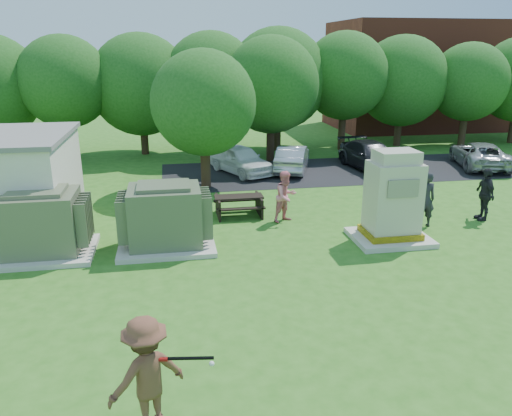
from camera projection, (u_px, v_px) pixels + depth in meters
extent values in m
plane|color=#2D6619|center=(284.00, 308.00, 12.16)|extent=(120.00, 120.00, 0.00)
cube|color=maroon|center=(431.00, 75.00, 39.21)|extent=(15.00, 8.00, 8.00)
cube|color=#232326|center=(357.00, 170.00, 25.97)|extent=(20.00, 6.00, 0.01)
cube|color=beige|center=(45.00, 252.00, 15.29)|extent=(3.00, 2.40, 0.15)
cube|color=#5A6346|center=(41.00, 222.00, 14.99)|extent=(2.20, 1.80, 1.80)
cube|color=#5A6346|center=(36.00, 192.00, 14.70)|extent=(1.60, 1.30, 0.12)
cube|color=#5A6346|center=(84.00, 219.00, 15.19)|extent=(0.32, 1.50, 1.35)
cube|color=beige|center=(167.00, 244.00, 15.90)|extent=(3.00, 2.40, 0.15)
cube|color=#515D41|center=(165.00, 216.00, 15.60)|extent=(2.20, 1.80, 1.80)
cube|color=#515D41|center=(163.00, 186.00, 15.30)|extent=(1.60, 1.30, 0.12)
cube|color=#515D41|center=(123.00, 217.00, 15.38)|extent=(0.32, 1.50, 1.35)
cube|color=#515D41|center=(206.00, 213.00, 15.80)|extent=(0.32, 1.50, 1.35)
cube|color=beige|center=(389.00, 238.00, 16.45)|extent=(2.46, 2.01, 0.17)
cube|color=yellow|center=(390.00, 232.00, 16.39)|extent=(1.73, 1.40, 0.20)
cube|color=#BDB79C|center=(393.00, 197.00, 16.02)|extent=(1.57, 1.23, 2.24)
cube|color=#BDB79C|center=(397.00, 157.00, 15.61)|extent=(1.29, 1.01, 0.39)
cube|color=gray|center=(403.00, 189.00, 15.27)|extent=(1.01, 0.04, 0.56)
cube|color=black|center=(239.00, 197.00, 18.65)|extent=(1.81, 0.70, 0.06)
cube|color=black|center=(237.00, 200.00, 19.26)|extent=(1.81, 0.25, 0.05)
cube|color=black|center=(241.00, 209.00, 18.23)|extent=(1.81, 0.25, 0.05)
cube|color=black|center=(218.00, 207.00, 18.64)|extent=(0.08, 1.36, 0.74)
cube|color=black|center=(259.00, 205.00, 18.90)|extent=(0.08, 1.36, 0.74)
imported|color=brown|center=(147.00, 375.00, 8.04)|extent=(1.52, 1.26, 2.04)
imported|color=black|center=(425.00, 199.00, 17.46)|extent=(0.77, 0.56, 1.98)
imported|color=pink|center=(286.00, 196.00, 17.98)|extent=(1.14, 1.06, 1.88)
imported|color=black|center=(485.00, 194.00, 18.16)|extent=(0.60, 1.18, 1.94)
imported|color=white|center=(241.00, 159.00, 25.08)|extent=(3.24, 4.49, 1.42)
imported|color=#A9A9AE|center=(292.00, 158.00, 25.52)|extent=(2.74, 4.32, 1.34)
imported|color=black|center=(371.00, 156.00, 25.86)|extent=(2.50, 5.06, 1.41)
imported|color=#A4A5A9|center=(479.00, 155.00, 26.42)|extent=(3.48, 5.21, 1.33)
cylinder|color=black|center=(187.00, 358.00, 7.93)|extent=(0.85, 0.18, 0.06)
cylinder|color=maroon|center=(161.00, 360.00, 7.90)|extent=(0.23, 0.09, 0.06)
sphere|color=white|center=(212.00, 364.00, 8.20)|extent=(0.09, 0.09, 0.09)
cylinder|color=#47301E|center=(71.00, 135.00, 28.05)|extent=(0.44, 0.44, 2.80)
sphere|color=#235B1C|center=(65.00, 82.00, 27.16)|extent=(5.00, 5.00, 5.00)
cylinder|color=#47301E|center=(144.00, 135.00, 29.53)|extent=(0.44, 0.44, 2.30)
sphere|color=#235B1C|center=(141.00, 85.00, 28.65)|extent=(5.80, 5.80, 5.80)
cylinder|color=#47301E|center=(213.00, 132.00, 29.28)|extent=(0.44, 0.44, 2.70)
sphere|color=#235B1C|center=(212.00, 80.00, 28.37)|extent=(5.40, 5.40, 5.40)
cylinder|color=#47301E|center=(277.00, 130.00, 30.53)|extent=(0.44, 0.44, 2.50)
sphere|color=#235B1C|center=(278.00, 79.00, 29.60)|extent=(6.00, 6.00, 6.00)
cylinder|color=#47301E|center=(342.00, 126.00, 30.75)|extent=(0.44, 0.44, 2.90)
sphere|color=#235B1C|center=(345.00, 76.00, 29.83)|extent=(5.20, 5.20, 5.20)
cylinder|color=#47301E|center=(398.00, 127.00, 32.05)|extent=(0.44, 0.44, 2.40)
sphere|color=#235B1C|center=(402.00, 81.00, 31.17)|extent=(5.60, 5.60, 5.60)
cylinder|color=#47301E|center=(463.00, 126.00, 31.83)|extent=(0.44, 0.44, 2.60)
sphere|color=#235B1C|center=(469.00, 82.00, 30.99)|extent=(4.80, 4.80, 4.80)
cylinder|color=#47301E|center=(205.00, 161.00, 22.41)|extent=(0.44, 0.44, 2.40)
sphere|color=#235B1C|center=(204.00, 103.00, 21.62)|extent=(4.60, 4.60, 4.60)
cylinder|color=#47301E|center=(270.00, 138.00, 27.73)|extent=(0.44, 0.44, 2.60)
sphere|color=#235B1C|center=(271.00, 85.00, 26.85)|extent=(5.20, 5.20, 5.20)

